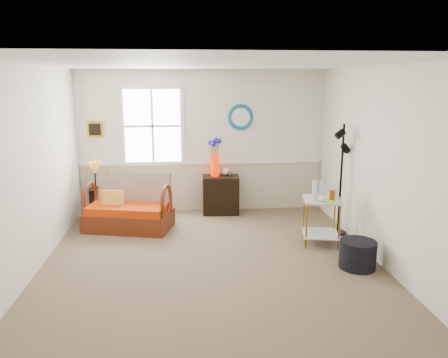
{
  "coord_description": "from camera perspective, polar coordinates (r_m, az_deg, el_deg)",
  "views": [
    {
      "loc": [
        -0.32,
        -5.49,
        2.4
      ],
      "look_at": [
        0.2,
        0.27,
        1.09
      ],
      "focal_mm": 35.0,
      "sensor_mm": 36.0,
      "label": 1
    }
  ],
  "objects": [
    {
      "name": "loveseat",
      "position": [
        7.34,
        -12.39,
        -3.02
      ],
      "size": [
        1.51,
        1.08,
        0.89
      ],
      "primitive_type": null,
      "rotation": [
        0.0,
        0.0,
        -0.24
      ],
      "color": "maroon",
      "rests_on": "floor"
    },
    {
      "name": "window",
      "position": [
        8.02,
        -9.32,
        6.84
      ],
      "size": [
        1.14,
        0.06,
        1.44
      ],
      "primitive_type": null,
      "color": "white",
      "rests_on": "walls"
    },
    {
      "name": "tabletop_items",
      "position": [
        6.57,
        12.99,
        -1.49
      ],
      "size": [
        0.49,
        0.49,
        0.25
      ],
      "primitive_type": null,
      "rotation": [
        0.0,
        0.0,
        -0.17
      ],
      "color": "silver",
      "rests_on": "side_table"
    },
    {
      "name": "side_table",
      "position": [
        6.7,
        12.55,
        -5.43
      ],
      "size": [
        0.64,
        0.64,
        0.7
      ],
      "primitive_type": null,
      "rotation": [
        0.0,
        0.0,
        -0.19
      ],
      "color": "#A06F26",
      "rests_on": "floor"
    },
    {
      "name": "flower_vase",
      "position": [
        7.91,
        -1.19,
        2.84
      ],
      "size": [
        0.25,
        0.25,
        0.68
      ],
      "primitive_type": null,
      "rotation": [
        0.0,
        0.0,
        0.32
      ],
      "color": "red",
      "rests_on": "cabinet"
    },
    {
      "name": "mirror",
      "position": [
        8.06,
        2.17,
        8.09
      ],
      "size": [
        0.47,
        0.07,
        0.47
      ],
      "primitive_type": "torus",
      "rotation": [
        1.57,
        0.0,
        0.0
      ],
      "color": "#0E89BD",
      "rests_on": "walls"
    },
    {
      "name": "picture",
      "position": [
        8.17,
        -16.5,
        6.24
      ],
      "size": [
        0.28,
        0.03,
        0.28
      ],
      "primitive_type": "cube",
      "color": "#AA7A18",
      "rests_on": "walls"
    },
    {
      "name": "potted_plant",
      "position": [
        7.98,
        -15.34,
        -0.16
      ],
      "size": [
        0.36,
        0.39,
        0.27
      ],
      "primitive_type": "imported",
      "rotation": [
        0.0,
        0.0,
        -0.12
      ],
      "color": "#3F6533",
      "rests_on": "lamp_stand"
    },
    {
      "name": "table_lamp",
      "position": [
        7.93,
        -16.5,
        0.45
      ],
      "size": [
        0.3,
        0.3,
        0.48
      ],
      "primitive_type": null,
      "rotation": [
        0.0,
        0.0,
        0.17
      ],
      "color": "#C18724",
      "rests_on": "lamp_stand"
    },
    {
      "name": "chair_rail",
      "position": [
        8.1,
        -2.79,
        2.19
      ],
      "size": [
        4.46,
        0.04,
        0.06
      ],
      "primitive_type": "cube",
      "color": "white",
      "rests_on": "walls"
    },
    {
      "name": "wainscot",
      "position": [
        8.21,
        -2.75,
        -1.03
      ],
      "size": [
        4.46,
        0.02,
        0.9
      ],
      "primitive_type": "cube",
      "color": "#BCAE90",
      "rests_on": "walls"
    },
    {
      "name": "floor",
      "position": [
        6.0,
        -1.67,
        -10.87
      ],
      "size": [
        4.5,
        5.0,
        0.01
      ],
      "primitive_type": "cube",
      "color": "brown",
      "rests_on": "ground"
    },
    {
      "name": "floor_lamp",
      "position": [
        7.07,
        15.02,
        -0.13
      ],
      "size": [
        0.3,
        0.3,
        1.76
      ],
      "primitive_type": null,
      "rotation": [
        0.0,
        0.0,
        0.22
      ],
      "color": "black",
      "rests_on": "floor"
    },
    {
      "name": "ottoman",
      "position": [
        6.04,
        17.06,
        -9.39
      ],
      "size": [
        0.56,
        0.56,
        0.37
      ],
      "primitive_type": "cylinder",
      "rotation": [
        0.0,
        0.0,
        0.18
      ],
      "color": "black",
      "rests_on": "floor"
    },
    {
      "name": "walls",
      "position": [
        5.61,
        -1.75,
        1.4
      ],
      "size": [
        4.51,
        5.01,
        2.6
      ],
      "color": "silver",
      "rests_on": "floor"
    },
    {
      "name": "lamp_stand",
      "position": [
        8.05,
        -16.05,
        -3.11
      ],
      "size": [
        0.36,
        0.36,
        0.55
      ],
      "primitive_type": null,
      "rotation": [
        0.0,
        0.0,
        0.18
      ],
      "color": "black",
      "rests_on": "floor"
    },
    {
      "name": "throw_pillow",
      "position": [
        7.38,
        -14.36,
        -2.83
      ],
      "size": [
        0.37,
        0.15,
        0.36
      ],
      "primitive_type": null,
      "rotation": [
        0.0,
        0.0,
        -0.16
      ],
      "color": "orange",
      "rests_on": "loveseat"
    },
    {
      "name": "cabinet",
      "position": [
        8.03,
        -0.41,
        -2.05
      ],
      "size": [
        0.68,
        0.46,
        0.7
      ],
      "primitive_type": null,
      "rotation": [
        0.0,
        0.0,
        -0.06
      ],
      "color": "black",
      "rests_on": "floor"
    },
    {
      "name": "ceiling",
      "position": [
        5.5,
        -1.85,
        14.8
      ],
      "size": [
        4.5,
        5.0,
        0.01
      ],
      "primitive_type": "cube",
      "color": "white",
      "rests_on": "walls"
    }
  ]
}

